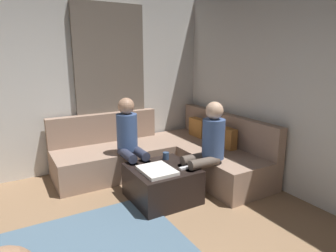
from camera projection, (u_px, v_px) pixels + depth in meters
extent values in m
cube|color=silver|center=(17.00, 85.00, 4.03)|extent=(0.12, 6.00, 2.70)
cube|color=#726659|center=(111.00, 88.00, 4.60)|extent=(0.06, 1.10, 2.50)
cube|color=#9E7F6B|center=(207.00, 159.00, 4.49)|extent=(2.10, 0.85, 0.42)
cube|color=#9E7F6B|center=(226.00, 128.00, 4.55)|extent=(2.10, 0.14, 0.45)
cube|color=#9E7F6B|center=(113.00, 161.00, 4.39)|extent=(0.85, 1.70, 0.42)
cube|color=#9E7F6B|center=(104.00, 128.00, 4.59)|extent=(0.14, 1.70, 0.45)
cube|color=#B27233|center=(198.00, 129.00, 4.91)|extent=(0.36, 0.12, 0.36)
cube|color=#B27233|center=(226.00, 140.00, 4.32)|extent=(0.36, 0.12, 0.36)
cube|color=black|center=(162.00, 183.00, 3.64)|extent=(0.76, 0.76, 0.42)
cube|color=white|center=(157.00, 170.00, 3.44)|extent=(0.44, 0.36, 0.04)
cylinder|color=#334C72|center=(166.00, 156.00, 3.85)|extent=(0.08, 0.08, 0.10)
cube|color=white|center=(185.00, 168.00, 3.54)|extent=(0.05, 0.15, 0.02)
cylinder|color=brown|center=(190.00, 187.00, 3.54)|extent=(0.12, 0.12, 0.42)
cylinder|color=brown|center=(182.00, 181.00, 3.69)|extent=(0.12, 0.12, 0.42)
cylinder|color=brown|center=(204.00, 163.00, 3.57)|extent=(0.12, 0.40, 0.12)
cylinder|color=brown|center=(196.00, 158.00, 3.72)|extent=(0.12, 0.40, 0.12)
cylinder|color=#3F598C|center=(213.00, 139.00, 3.68)|extent=(0.28, 0.28, 0.50)
sphere|color=#D8AD8C|center=(214.00, 111.00, 3.60)|extent=(0.22, 0.22, 0.22)
cylinder|color=#2D3347|center=(147.00, 177.00, 3.83)|extent=(0.12, 0.12, 0.42)
cylinder|color=#2D3347|center=(134.00, 180.00, 3.74)|extent=(0.12, 0.12, 0.42)
cylinder|color=#2D3347|center=(140.00, 153.00, 3.93)|extent=(0.40, 0.12, 0.12)
cylinder|color=#2D3347|center=(127.00, 155.00, 3.84)|extent=(0.40, 0.12, 0.12)
cylinder|color=#3F598C|center=(127.00, 132.00, 4.00)|extent=(0.28, 0.28, 0.50)
sphere|color=tan|center=(126.00, 106.00, 3.91)|extent=(0.22, 0.22, 0.22)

